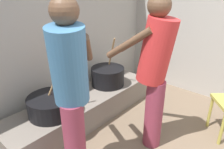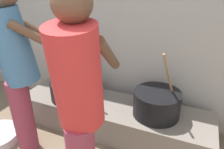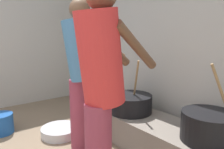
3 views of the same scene
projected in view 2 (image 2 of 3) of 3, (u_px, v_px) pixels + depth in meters
name	position (u px, v px, depth m)	size (l,w,h in m)	color
block_enclosure_rear	(92.00, 17.00, 2.68)	(4.97, 0.20, 2.43)	#ADA8A0
hearth_ledge	(112.00, 117.00, 2.50)	(2.23, 0.60, 0.34)	slate
cooking_pot_main	(157.00, 103.00, 2.20)	(0.49, 0.49, 0.72)	black
cooking_pot_secondary	(73.00, 89.00, 2.55)	(0.54, 0.54, 0.67)	black
cook_in_red_shirt	(79.00, 103.00, 1.33)	(0.44, 0.73, 1.67)	#8C3347
cook_in_blue_shirt	(17.00, 65.00, 1.88)	(0.72, 0.70, 1.67)	#8C3347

